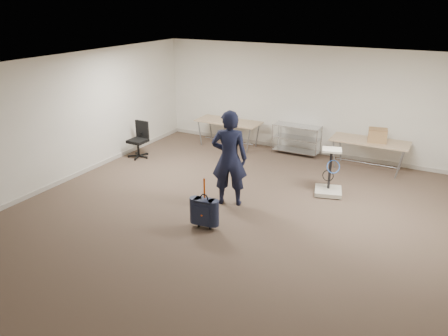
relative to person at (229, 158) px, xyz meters
The scene contains 10 objects.
ground 1.21m from the person, 74.57° to the right, with size 9.00×9.00×0.00m, color #4A392D.
room_shell 1.16m from the person, 74.38° to the left, with size 8.00×9.00×9.00m.
folding_table_left 3.69m from the person, 117.69° to the left, with size 1.80×0.75×0.73m.
folding_table_right 3.88m from the person, 57.27° to the left, with size 1.80×0.75×0.73m.
wire_shelf 3.55m from the person, 86.87° to the left, with size 1.22×0.47×0.80m.
person is the anchor object (origin of this frame).
suitcase 1.30m from the person, 85.75° to the right, with size 0.38×0.25×0.97m.
office_chair 3.70m from the person, 157.77° to the left, with size 0.57×0.57×0.93m.
equipment_cart 2.27m from the person, 39.79° to the left, with size 0.67×0.67×1.01m.
cardboard_box 3.94m from the person, 55.23° to the left, with size 0.42×0.32×0.32m, color olive.
Camera 1 is at (3.48, -6.43, 3.89)m, focal length 35.00 mm.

